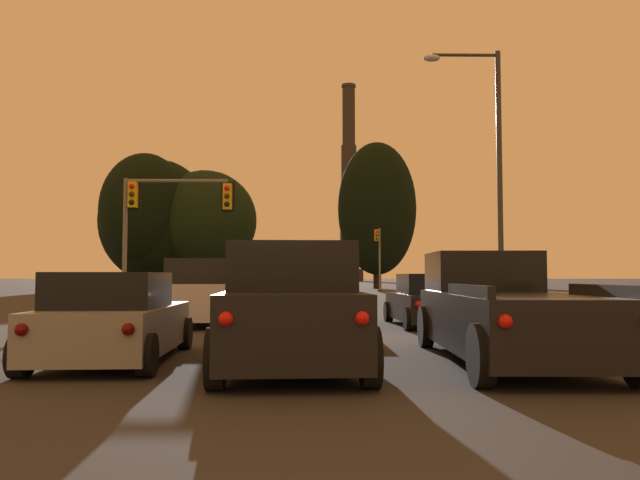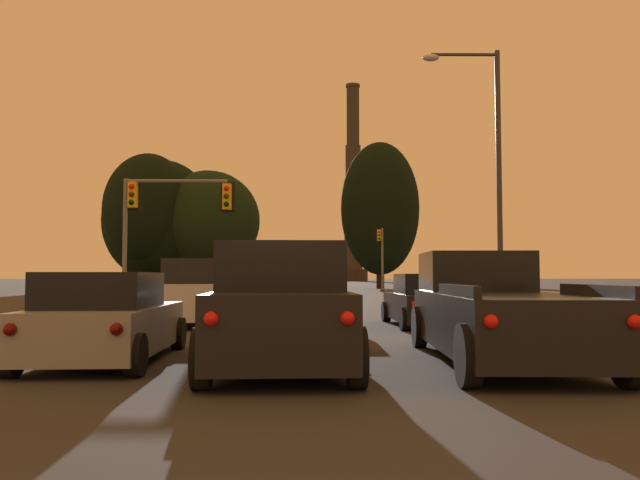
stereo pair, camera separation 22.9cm
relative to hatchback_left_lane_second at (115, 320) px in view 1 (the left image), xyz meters
name	(u,v)px [view 1 (the left image)]	position (x,y,z in m)	size (l,w,h in m)	color
hatchback_left_lane_second	(115,320)	(0.00, 0.00, 0.00)	(2.06, 4.17, 1.44)	gray
hatchback_right_lane_front	(428,302)	(6.40, 7.12, 0.00)	(2.03, 4.16, 1.44)	black
pickup_truck_right_lane_second	(503,311)	(6.30, 0.11, 0.14)	(2.33, 5.56, 1.82)	black
suv_center_lane_second	(291,307)	(2.84, -0.50, 0.23)	(2.31, 4.98, 1.86)	black
suv_left_lane_front	(206,293)	(0.12, 7.96, 0.23)	(2.22, 4.95, 1.86)	silver
sedan_center_lane_front	(312,302)	(3.18, 6.80, 0.00)	(2.01, 4.72, 1.43)	#232328
traffic_light_far_right	(378,250)	(9.38, 47.20, 3.14)	(0.78, 0.50, 5.79)	slate
traffic_light_overhead_left	(163,210)	(-2.83, 14.96, 3.37)	(4.58, 0.50, 5.32)	slate
street_lamp	(489,155)	(9.80, 12.82, 5.23)	(2.92, 0.36, 9.84)	#38383A
smokestack	(349,203)	(13.18, 151.87, 19.67)	(7.44, 7.44, 51.88)	#2B2722
treeline_center_right	(156,221)	(-14.42, 60.76, 7.00)	(12.83, 11.55, 14.67)	black
treeline_center_left	(205,221)	(-8.72, 59.94, 6.89)	(11.53, 10.38, 13.27)	black
treeline_far_right	(377,208)	(10.28, 56.41, 7.96)	(8.41, 7.57, 15.79)	black
treeline_far_left	(145,210)	(-15.16, 58.55, 7.94)	(9.86, 8.88, 14.93)	black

